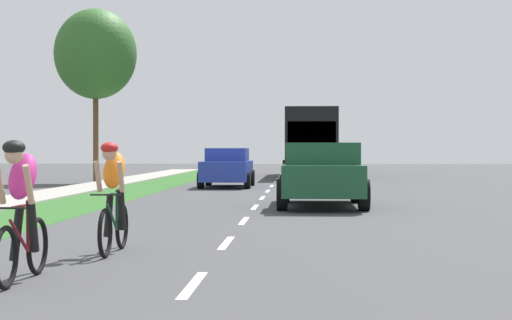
{
  "coord_description": "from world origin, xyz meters",
  "views": [
    {
      "loc": [
        1.18,
        -2.86,
        1.48
      ],
      "look_at": [
        -0.27,
        23.5,
        1.13
      ],
      "focal_mm": 57.59,
      "sensor_mm": 36.0,
      "label": 1
    }
  ],
  "objects_px": {
    "cyclist_trailing": "(113,196)",
    "suv_red": "(309,156)",
    "pickup_dark_green": "(322,175)",
    "sedan_blue": "(227,167)",
    "cyclist_lead": "(21,209)",
    "bus_black": "(310,140)",
    "street_tree_far": "(96,54)"
  },
  "relations": [
    {
      "from": "cyclist_trailing",
      "to": "suv_red",
      "type": "relative_size",
      "value": 0.37
    },
    {
      "from": "pickup_dark_green",
      "to": "sedan_blue",
      "type": "height_order",
      "value": "pickup_dark_green"
    },
    {
      "from": "suv_red",
      "to": "sedan_blue",
      "type": "bearing_deg",
      "value": -96.81
    },
    {
      "from": "cyclist_lead",
      "to": "bus_black",
      "type": "bearing_deg",
      "value": 84.12
    },
    {
      "from": "sedan_blue",
      "to": "street_tree_far",
      "type": "relative_size",
      "value": 0.56
    },
    {
      "from": "cyclist_trailing",
      "to": "sedan_blue",
      "type": "bearing_deg",
      "value": 90.62
    },
    {
      "from": "bus_black",
      "to": "street_tree_far",
      "type": "xyz_separation_m",
      "value": [
        -9.58,
        -8.0,
        3.7
      ]
    },
    {
      "from": "cyclist_trailing",
      "to": "suv_red",
      "type": "bearing_deg",
      "value": 86.25
    },
    {
      "from": "bus_black",
      "to": "street_tree_far",
      "type": "distance_m",
      "value": 13.02
    },
    {
      "from": "suv_red",
      "to": "street_tree_far",
      "type": "bearing_deg",
      "value": -111.13
    },
    {
      "from": "bus_black",
      "to": "suv_red",
      "type": "relative_size",
      "value": 2.47
    },
    {
      "from": "street_tree_far",
      "to": "pickup_dark_green",
      "type": "bearing_deg",
      "value": -56.84
    },
    {
      "from": "cyclist_lead",
      "to": "sedan_blue",
      "type": "xyz_separation_m",
      "value": [
        0.22,
        22.98,
        -0.04
      ]
    },
    {
      "from": "cyclist_trailing",
      "to": "sedan_blue",
      "type": "relative_size",
      "value": 0.4
    },
    {
      "from": "pickup_dark_green",
      "to": "suv_red",
      "type": "relative_size",
      "value": 1.09
    },
    {
      "from": "pickup_dark_green",
      "to": "street_tree_far",
      "type": "bearing_deg",
      "value": 123.16
    },
    {
      "from": "sedan_blue",
      "to": "suv_red",
      "type": "distance_m",
      "value": 29.2
    },
    {
      "from": "bus_black",
      "to": "suv_red",
      "type": "distance_m",
      "value": 17.05
    },
    {
      "from": "cyclist_lead",
      "to": "bus_black",
      "type": "xyz_separation_m",
      "value": [
        3.6,
        34.95,
        1.17
      ]
    },
    {
      "from": "pickup_dark_green",
      "to": "sedan_blue",
      "type": "bearing_deg",
      "value": 107.6
    },
    {
      "from": "street_tree_far",
      "to": "suv_red",
      "type": "bearing_deg",
      "value": 68.87
    },
    {
      "from": "cyclist_trailing",
      "to": "pickup_dark_green",
      "type": "height_order",
      "value": "pickup_dark_green"
    },
    {
      "from": "pickup_dark_green",
      "to": "bus_black",
      "type": "bearing_deg",
      "value": 90.09
    },
    {
      "from": "suv_red",
      "to": "cyclist_lead",
      "type": "bearing_deg",
      "value": -94.05
    },
    {
      "from": "cyclist_trailing",
      "to": "street_tree_far",
      "type": "height_order",
      "value": "street_tree_far"
    },
    {
      "from": "cyclist_lead",
      "to": "sedan_blue",
      "type": "bearing_deg",
      "value": 89.45
    },
    {
      "from": "pickup_dark_green",
      "to": "suv_red",
      "type": "xyz_separation_m",
      "value": [
        0.05,
        39.75,
        0.12
      ]
    },
    {
      "from": "street_tree_far",
      "to": "cyclist_lead",
      "type": "bearing_deg",
      "value": -77.48
    },
    {
      "from": "cyclist_lead",
      "to": "cyclist_trailing",
      "type": "bearing_deg",
      "value": 80.07
    },
    {
      "from": "suv_red",
      "to": "street_tree_far",
      "type": "relative_size",
      "value": 0.61
    },
    {
      "from": "sedan_blue",
      "to": "cyclist_trailing",
      "type": "bearing_deg",
      "value": -89.38
    },
    {
      "from": "bus_black",
      "to": "street_tree_far",
      "type": "height_order",
      "value": "street_tree_far"
    }
  ]
}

